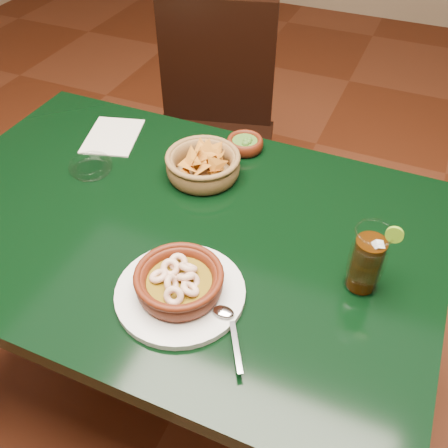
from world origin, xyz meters
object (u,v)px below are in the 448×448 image
at_px(shrimp_plate, 180,285).
at_px(chip_basket, 203,165).
at_px(cola_drink, 367,260).
at_px(dining_chair, 212,130).
at_px(dining_table, 174,251).

xyz_separation_m(shrimp_plate, chip_basket, (-0.12, 0.36, 0.00)).
bearing_deg(cola_drink, dining_chair, 132.18).
bearing_deg(cola_drink, shrimp_plate, -152.59).
height_order(dining_table, dining_chair, dining_chair).
bearing_deg(cola_drink, dining_table, 177.75).
distance_m(chip_basket, cola_drink, 0.48).
relative_size(dining_chair, shrimp_plate, 3.08).
relative_size(dining_table, chip_basket, 5.53).
height_order(dining_chair, cola_drink, dining_chair).
bearing_deg(dining_table, shrimp_plate, -57.06).
bearing_deg(dining_chair, dining_table, -72.48).
xyz_separation_m(dining_table, chip_basket, (-0.00, 0.18, 0.13)).
relative_size(dining_table, shrimp_plate, 3.91).
height_order(dining_chair, shrimp_plate, dining_chair).
xyz_separation_m(dining_table, cola_drink, (0.43, -0.02, 0.17)).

